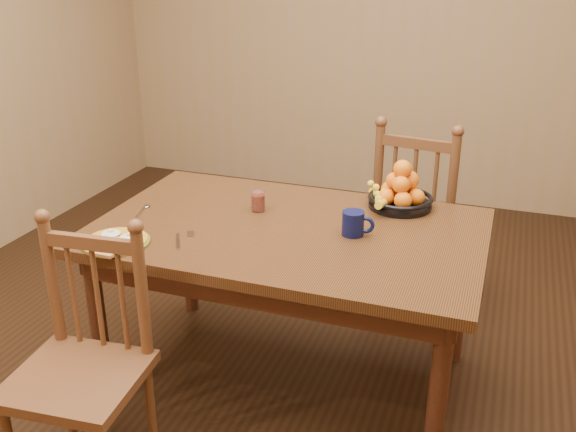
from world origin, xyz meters
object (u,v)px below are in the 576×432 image
(dining_table, at_px, (288,246))
(chair_far, at_px, (420,216))
(chair_near, at_px, (82,367))
(breakfast_plate, at_px, (116,242))
(coffee_mug, at_px, (354,223))
(fruit_bowl, at_px, (399,193))

(dining_table, bearing_deg, chair_far, 65.24)
(chair_near, xyz_separation_m, breakfast_plate, (-0.09, 0.40, 0.30))
(chair_near, relative_size, breakfast_plate, 3.32)
(chair_far, height_order, breakfast_plate, chair_far)
(coffee_mug, relative_size, fruit_bowl, 0.41)
(coffee_mug, xyz_separation_m, fruit_bowl, (0.11, 0.37, 0.02))
(dining_table, distance_m, fruit_bowl, 0.57)
(breakfast_plate, bearing_deg, chair_near, -76.92)
(dining_table, xyz_separation_m, chair_far, (0.42, 0.92, -0.17))
(breakfast_plate, bearing_deg, fruit_bowl, 38.34)
(breakfast_plate, distance_m, fruit_bowl, 1.24)
(breakfast_plate, relative_size, fruit_bowl, 0.89)
(chair_far, height_order, coffee_mug, chair_far)
(dining_table, relative_size, chair_far, 1.56)
(breakfast_plate, relative_size, coffee_mug, 2.16)
(dining_table, height_order, chair_near, chair_near)
(chair_near, height_order, breakfast_plate, chair_near)
(chair_far, relative_size, fruit_bowl, 3.17)
(dining_table, bearing_deg, coffee_mug, 3.17)
(chair_far, height_order, chair_near, chair_far)
(dining_table, height_order, coffee_mug, coffee_mug)
(breakfast_plate, height_order, coffee_mug, coffee_mug)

